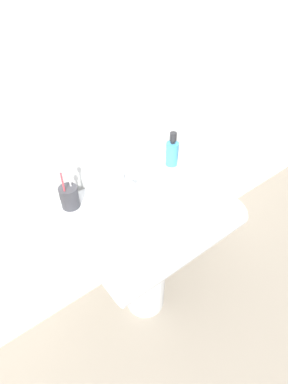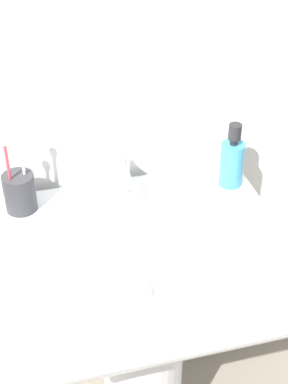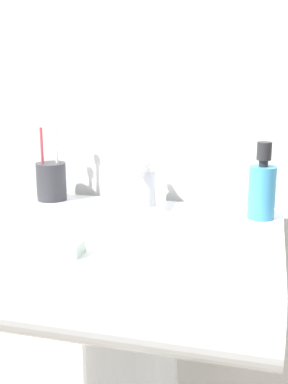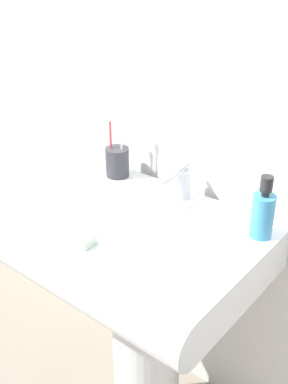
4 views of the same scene
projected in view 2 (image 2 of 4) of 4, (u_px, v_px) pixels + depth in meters
The scene contains 7 objects.
wall_back at pixel (112, 16), 1.32m from camera, with size 5.00×0.05×2.40m, color silver.
sink_pedestal at pixel (143, 363), 1.61m from camera, with size 0.22×0.22×0.66m, color white.
sink_basin at pixel (149, 270), 1.34m from camera, with size 0.63×0.53×0.13m.
faucet at pixel (121, 175), 1.44m from camera, with size 0.05×0.14×0.11m.
toothbrush_cup at pixel (20, 191), 1.39m from camera, with size 0.08×0.08×0.22m.
soap_bottle at pixel (232, 161), 1.47m from camera, with size 0.06×0.06×0.17m.
bar_soap at pixel (129, 291), 1.18m from camera, with size 0.08×0.05×0.02m, color silver.
Camera 2 is at (-0.26, -1.00, 1.65)m, focal length 55.00 mm.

